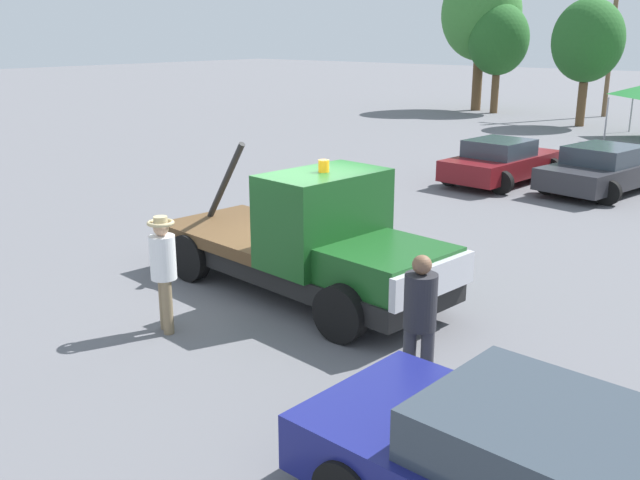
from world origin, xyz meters
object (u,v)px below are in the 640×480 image
at_px(tow_truck, 313,244).
at_px(tree_left, 588,41).
at_px(traffic_cone, 364,208).
at_px(person_at_hood, 163,265).
at_px(utility_pole, 615,16).
at_px(person_near_truck, 420,315).
at_px(tree_center, 498,40).
at_px(parked_car_maroon, 501,162).
at_px(tree_right, 481,14).
at_px(parked_car_charcoal, 606,169).

height_order(tow_truck, tree_left, tree_left).
bearing_deg(tree_left, traffic_cone, -83.03).
bearing_deg(person_at_hood, utility_pole, 33.74).
bearing_deg(traffic_cone, person_near_truck, -49.06).
xyz_separation_m(tow_truck, person_near_truck, (3.27, -1.77, 0.12)).
bearing_deg(tow_truck, person_near_truck, -23.21).
bearing_deg(utility_pole, tree_center, -157.42).
height_order(traffic_cone, utility_pole, utility_pole).
bearing_deg(tow_truck, parked_car_maroon, 105.20).
distance_m(person_at_hood, tree_right, 34.39).
bearing_deg(tree_left, tree_right, 155.76).
relative_size(parked_car_charcoal, utility_pole, 0.50).
height_order(tree_left, utility_pole, utility_pole).
distance_m(parked_car_maroon, traffic_cone, 6.16).
height_order(tow_truck, person_at_hood, tow_truck).
height_order(person_near_truck, parked_car_charcoal, person_near_truck).
height_order(parked_car_maroon, tree_left, tree_left).
bearing_deg(parked_car_maroon, parked_car_charcoal, -69.88).
xyz_separation_m(tree_left, traffic_cone, (2.58, -21.13, -3.76)).
bearing_deg(traffic_cone, tree_right, 112.24).
xyz_separation_m(parked_car_maroon, parked_car_charcoal, (2.86, 0.83, 0.00)).
distance_m(tow_truck, utility_pole, 31.79).
bearing_deg(tow_truck, traffic_cone, 122.69).
bearing_deg(tree_right, parked_car_maroon, -59.90).
bearing_deg(person_at_hood, tree_right, 45.67).
bearing_deg(parked_car_maroon, traffic_cone, 178.04).
bearing_deg(tree_center, utility_pole, 22.58).
distance_m(parked_car_charcoal, utility_pole, 20.69).
distance_m(parked_car_maroon, tree_left, 15.71).
distance_m(person_at_hood, parked_car_maroon, 13.71).
bearing_deg(traffic_cone, person_at_hood, -76.46).
height_order(person_at_hood, tree_center, tree_center).
distance_m(tow_truck, tree_left, 26.78).
relative_size(person_at_hood, utility_pole, 0.18).
bearing_deg(parked_car_charcoal, tree_left, 31.76).
relative_size(tow_truck, person_at_hood, 3.28).
height_order(parked_car_maroon, tree_right, tree_right).
height_order(tow_truck, traffic_cone, tow_truck).
distance_m(person_at_hood, tree_center, 33.09).
bearing_deg(traffic_cone, parked_car_charcoal, 63.31).
xyz_separation_m(tree_right, traffic_cone, (10.00, -24.47, -5.14)).
bearing_deg(tree_right, tree_left, -24.24).
relative_size(parked_car_maroon, tree_right, 0.55).
relative_size(parked_car_maroon, utility_pole, 0.45).
relative_size(tree_center, tree_right, 0.74).
relative_size(parked_car_maroon, tree_center, 0.74).
xyz_separation_m(traffic_cone, utility_pole, (-3.10, 26.02, 4.98)).
xyz_separation_m(tow_truck, traffic_cone, (-2.58, 4.97, -0.70)).
height_order(person_at_hood, traffic_cone, person_at_hood).
xyz_separation_m(person_at_hood, parked_car_maroon, (-1.18, 13.65, -0.43)).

